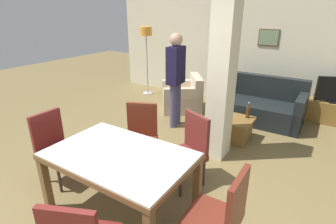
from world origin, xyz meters
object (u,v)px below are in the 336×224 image
dining_table (120,165)px  standing_person (176,74)px  tv_stand (335,113)px  dining_chair_head_right (221,214)px  armchair (183,98)px  coffee_table (234,129)px  bottle (248,112)px  dining_chair_far_right (189,148)px  dining_chair_head_left (55,145)px  sofa (258,106)px  dining_chair_far_left (141,135)px  floor_lamp (146,38)px

dining_table → standing_person: bearing=106.7°
tv_stand → dining_table: bearing=-115.2°
dining_chair_head_right → standing_person: 3.07m
dining_chair_head_right → armchair: bearing=34.2°
tv_stand → standing_person: standing_person is taller
dining_chair_head_right → coffee_table: dining_chair_head_right is taller
dining_chair_head_right → tv_stand: 4.26m
coffee_table → bottle: 0.38m
dining_chair_far_right → coffee_table: (0.10, 1.53, -0.31)m
bottle → tv_stand: size_ratio=0.29×
dining_chair_head_left → dining_chair_far_right: bearing=120.0°
dining_table → armchair: (-1.03, 3.24, -0.32)m
dining_chair_far_right → armchair: size_ratio=0.80×
armchair → tv_stand: size_ratio=1.19×
sofa → bottle: sofa is taller
dining_chair_far_left → tv_stand: 4.08m
dining_chair_head_right → tv_stand: (0.79, 4.18, -0.29)m
dining_chair_head_left → standing_person: 2.47m
dining_chair_head_left → coffee_table: size_ratio=1.58×
dining_table → dining_chair_head_right: size_ratio=1.63×
dining_table → coffee_table: dining_table is taller
floor_lamp → armchair: bearing=-20.9°
dining_chair_head_left → bottle: bearing=145.2°
dining_chair_far_left → tv_stand: dining_chair_far_left is taller
dining_chair_head_right → sofa: bearing=9.2°
dining_chair_head_left → armchair: (0.12, 3.24, -0.23)m
sofa → armchair: size_ratio=1.48×
tv_stand → dining_chair_far_left: bearing=-125.2°
floor_lamp → standing_person: (1.73, -1.42, -0.43)m
bottle → standing_person: size_ratio=0.16×
sofa → dining_chair_far_left: bearing=70.1°
dining_chair_far_left → bottle: bearing=-144.9°
bottle → dining_chair_head_right: bearing=-78.4°
dining_chair_far_left → tv_stand: (2.35, 3.33, -0.29)m
armchair → dining_chair_head_right: bearing=178.7°
tv_stand → floor_lamp: (-4.41, -0.39, 1.26)m
dining_chair_head_right → floor_lamp: (-3.62, 3.79, 0.97)m
dining_chair_head_left → armchair: 3.26m
dining_chair_far_left → bottle: 2.02m
dining_chair_far_left → dining_chair_head_left: bearing=23.6°
dining_chair_far_left → dining_chair_head_left: 1.14m
dining_chair_head_left → bottle: (1.80, 2.58, -0.01)m
dining_chair_far_left → floor_lamp: size_ratio=0.54×
dining_chair_far_left → sofa: dining_chair_far_left is taller
dining_chair_far_left → coffee_table: dining_chair_far_left is taller
dining_chair_head_left → armchair: bearing=177.8°
tv_stand → floor_lamp: size_ratio=0.56×
tv_stand → dining_chair_head_left: bearing=-126.7°
coffee_table → standing_person: bearing=-177.6°
dining_chair_head_right → standing_person: bearing=38.6°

